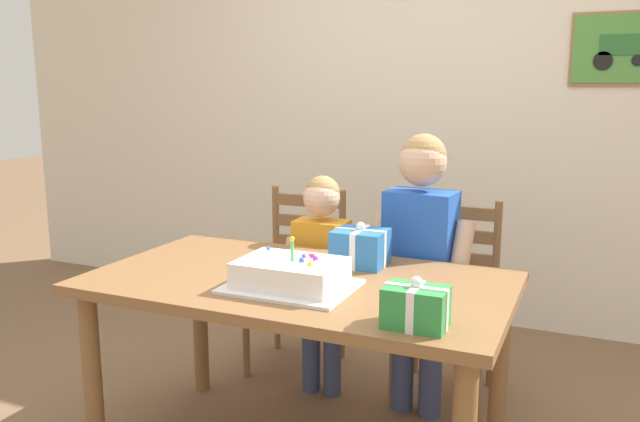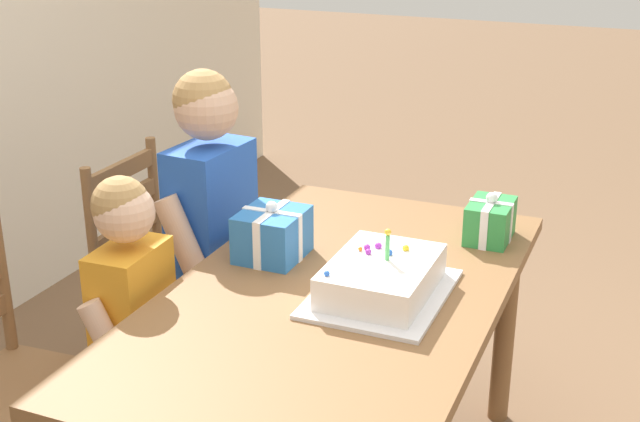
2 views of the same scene
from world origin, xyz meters
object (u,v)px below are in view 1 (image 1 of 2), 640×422
chair_left (298,279)px  chair_right (448,298)px  child_younger (321,264)px  gift_box_red_large (416,307)px  dining_table (299,302)px  birthday_cake (291,275)px  gift_box_beside_cake (360,247)px  child_older (420,248)px

chair_left → chair_right: 0.78m
chair_left → child_younger: 0.39m
gift_box_red_large → chair_right: (-0.14, 1.11, -0.34)m
chair_right → dining_table: bearing=-115.7°
birthday_cake → gift_box_beside_cake: (0.12, 0.38, 0.02)m
birthday_cake → chair_right: size_ratio=0.48×
dining_table → birthday_cake: (0.03, -0.13, 0.14)m
chair_right → child_older: 0.39m
dining_table → chair_left: size_ratio=1.68×
dining_table → chair_left: chair_left is taller
dining_table → chair_right: size_ratio=1.68×
child_younger → chair_right: bearing=25.0°
birthday_cake → gift_box_red_large: 0.53m
gift_box_beside_cake → child_younger: bearing=135.0°
gift_box_beside_cake → gift_box_red_large: bearing=-56.0°
chair_left → chair_right: bearing=0.0°
birthday_cake → child_younger: bearing=104.7°
child_older → child_younger: size_ratio=1.19×
birthday_cake → chair_left: 1.07m
gift_box_red_large → chair_right: bearing=97.2°
gift_box_beside_cake → birthday_cake: bearing=-107.5°
birthday_cake → gift_box_red_large: bearing=-20.0°
dining_table → gift_box_beside_cake: (0.15, 0.26, 0.17)m
gift_box_beside_cake → child_older: bearing=61.2°
gift_box_beside_cake → child_older: child_older is taller
gift_box_beside_cake → chair_right: same height
dining_table → child_younger: (-0.15, 0.56, -0.01)m
child_younger → birthday_cake: bearing=-75.3°
gift_box_beside_cake → dining_table: bearing=-120.1°
chair_left → child_older: child_older is taller
dining_table → gift_box_red_large: 0.63m
birthday_cake → chair_left: birthday_cake is taller
birthday_cake → chair_right: birthday_cake is taller
chair_left → chair_right: size_ratio=1.00×
gift_box_red_large → chair_right: size_ratio=0.21×
chair_left → child_younger: bearing=-46.2°
child_older → birthday_cake: bearing=-112.7°
birthday_cake → child_older: child_older is taller
child_younger → chair_left: bearing=133.8°
child_younger → gift_box_red_large: bearing=-51.8°
gift_box_beside_cake → chair_left: (-0.54, 0.55, -0.35)m
chair_left → child_younger: size_ratio=0.88×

